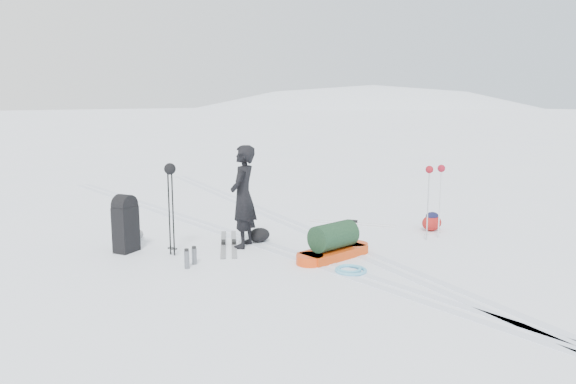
{
  "coord_description": "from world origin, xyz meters",
  "views": [
    {
      "loc": [
        -5.19,
        -7.47,
        2.55
      ],
      "look_at": [
        0.24,
        0.05,
        0.95
      ],
      "focal_mm": 35.0,
      "sensor_mm": 36.0,
      "label": 1
    }
  ],
  "objects_px": {
    "pulk_sled": "(333,244)",
    "skier": "(243,197)",
    "ski_poles_black": "(170,180)",
    "expedition_rucksack": "(127,224)"
  },
  "relations": [
    {
      "from": "skier",
      "to": "expedition_rucksack",
      "type": "bearing_deg",
      "value": -68.22
    },
    {
      "from": "ski_poles_black",
      "to": "pulk_sled",
      "type": "bearing_deg",
      "value": -19.15
    },
    {
      "from": "pulk_sled",
      "to": "skier",
      "type": "bearing_deg",
      "value": 113.53
    },
    {
      "from": "skier",
      "to": "pulk_sled",
      "type": "height_order",
      "value": "skier"
    },
    {
      "from": "ski_poles_black",
      "to": "skier",
      "type": "bearing_deg",
      "value": 8.98
    },
    {
      "from": "expedition_rucksack",
      "to": "ski_poles_black",
      "type": "distance_m",
      "value": 1.16
    },
    {
      "from": "skier",
      "to": "ski_poles_black",
      "type": "distance_m",
      "value": 1.27
    },
    {
      "from": "pulk_sled",
      "to": "expedition_rucksack",
      "type": "distance_m",
      "value": 3.43
    },
    {
      "from": "skier",
      "to": "pulk_sled",
      "type": "xyz_separation_m",
      "value": [
        0.81,
        -1.4,
        -0.65
      ]
    },
    {
      "from": "pulk_sled",
      "to": "ski_poles_black",
      "type": "xyz_separation_m",
      "value": [
        -2.01,
        1.63,
        1.01
      ]
    }
  ]
}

